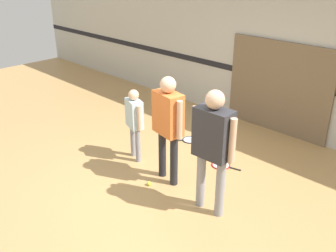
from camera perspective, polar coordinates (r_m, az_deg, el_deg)
name	(u,v)px	position (r m, az deg, el deg)	size (l,w,h in m)	color
ground_plane	(166,186)	(5.64, -0.37, -9.07)	(16.00, 16.00, 0.00)	tan
wall_back	(279,48)	(7.24, 16.50, 11.40)	(16.00, 0.07, 3.20)	beige
wall_panel	(278,88)	(7.32, 16.43, 5.61)	(2.08, 0.05, 1.74)	#756047
person_instructor	(168,119)	(5.31, 0.00, 1.10)	(0.61, 0.33, 1.63)	#232328
person_student_left	(134,117)	(6.04, -5.14, 1.34)	(0.44, 0.29, 1.22)	gray
person_student_right	(213,140)	(4.65, 6.85, -2.10)	(0.65, 0.28, 1.70)	gray
racket_spare_on_floor	(222,165)	(6.19, 8.19, -5.93)	(0.52, 0.37, 0.03)	red
racket_second_spare	(189,140)	(6.94, 3.27, -2.12)	(0.42, 0.48, 0.03)	#28282D
tennis_ball_near_instructor	(149,183)	(5.64, -2.92, -8.73)	(0.07, 0.07, 0.07)	#CCE038
tennis_ball_by_spare_racket	(224,169)	(6.05, 8.55, -6.49)	(0.07, 0.07, 0.07)	#CCE038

